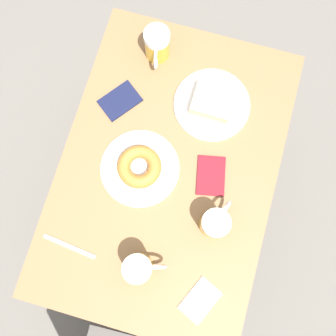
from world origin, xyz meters
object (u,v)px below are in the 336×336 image
object	(u,v)px
beer_mug_center	(215,223)
passport_far_edge	(211,176)
plate_with_donut	(140,167)
beer_mug_right	(139,268)
napkin_folded	(200,300)
beer_mug_left	(157,45)
plate_with_cake	(212,103)
passport_near_edge	(120,101)
fork	(69,246)

from	to	relation	value
beer_mug_center	passport_far_edge	size ratio (longest dim) A/B	0.86
plate_with_donut	beer_mug_right	bearing A→B (deg)	106.98
beer_mug_center	napkin_folded	world-z (taller)	beer_mug_center
beer_mug_left	beer_mug_center	xyz separation A→B (m)	(-0.32, 0.50, 0.00)
plate_with_cake	beer_mug_right	xyz separation A→B (m)	(0.08, 0.55, 0.04)
plate_with_cake	beer_mug_center	xyz separation A→B (m)	(-0.10, 0.37, 0.04)
plate_with_cake	passport_near_edge	distance (m)	0.30
plate_with_cake	plate_with_donut	world-z (taller)	same
napkin_folded	beer_mug_center	bearing A→B (deg)	-84.78
beer_mug_left	beer_mug_right	size ratio (longest dim) A/B	1.01
plate_with_cake	beer_mug_right	distance (m)	0.56
passport_near_edge	plate_with_donut	bearing A→B (deg)	122.89
plate_with_donut	beer_mug_left	xyz separation A→B (m)	(0.06, -0.39, 0.04)
passport_near_edge	beer_mug_right	bearing A→B (deg)	113.99
plate_with_cake	beer_mug_right	size ratio (longest dim) A/B	2.04
beer_mug_center	fork	xyz separation A→B (m)	(0.40, 0.18, -0.06)
fork	passport_far_edge	world-z (taller)	passport_far_edge
beer_mug_right	passport_far_edge	world-z (taller)	beer_mug_right
napkin_folded	beer_mug_right	bearing A→B (deg)	-12.94
plate_with_donut	beer_mug_left	bearing A→B (deg)	-81.80
plate_with_cake	fork	world-z (taller)	plate_with_cake
beer_mug_center	napkin_folded	size ratio (longest dim) A/B	0.87
fork	passport_near_edge	size ratio (longest dim) A/B	1.11
plate_with_cake	beer_mug_right	world-z (taller)	beer_mug_right
plate_with_donut	passport_near_edge	xyz separation A→B (m)	(0.13, -0.20, -0.02)
napkin_folded	beer_mug_left	bearing A→B (deg)	-64.83
beer_mug_center	passport_near_edge	world-z (taller)	beer_mug_center
beer_mug_right	plate_with_cake	bearing A→B (deg)	-97.91
beer_mug_left	napkin_folded	distance (m)	0.80
plate_with_cake	passport_far_edge	size ratio (longest dim) A/B	1.77
plate_with_donut	beer_mug_center	distance (m)	0.29
beer_mug_right	napkin_folded	bearing A→B (deg)	167.06
plate_with_donut	fork	xyz separation A→B (m)	(0.14, 0.29, -0.02)
passport_far_edge	fork	bearing A→B (deg)	42.51
beer_mug_center	passport_far_edge	distance (m)	0.16
passport_near_edge	passport_far_edge	xyz separation A→B (m)	(-0.35, 0.16, 0.00)
beer_mug_right	fork	size ratio (longest dim) A/B	0.71
napkin_folded	plate_with_cake	bearing A→B (deg)	-78.66
plate_with_donut	passport_near_edge	distance (m)	0.24
passport_near_edge	plate_with_cake	bearing A→B (deg)	-166.81
plate_with_donut	fork	distance (m)	0.32
plate_with_cake	beer_mug_center	distance (m)	0.39
plate_with_donut	beer_mug_right	distance (m)	0.30
beer_mug_center	beer_mug_right	xyz separation A→B (m)	(0.18, 0.18, 0.00)
beer_mug_center	napkin_folded	distance (m)	0.23
beer_mug_center	napkin_folded	xyz separation A→B (m)	(-0.02, 0.23, -0.06)
beer_mug_right	fork	distance (m)	0.23
fork	passport_near_edge	xyz separation A→B (m)	(-0.01, -0.49, 0.00)
beer_mug_center	beer_mug_left	bearing A→B (deg)	-57.31
beer_mug_right	napkin_folded	xyz separation A→B (m)	(-0.20, 0.05, -0.06)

